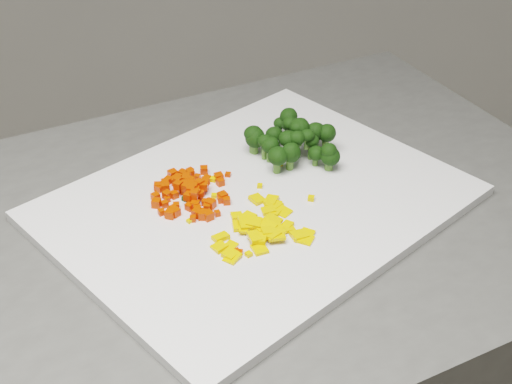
{
  "coord_description": "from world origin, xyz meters",
  "views": [
    {
      "loc": [
        -0.2,
        -0.13,
        1.42
      ],
      "look_at": [
        -0.12,
        0.58,
        0.92
      ],
      "focal_mm": 50.0,
      "sensor_mm": 36.0,
      "label": 1
    }
  ],
  "objects": [
    {
      "name": "carrot_cube_15",
      "position": [
        -0.24,
        0.61,
        0.92
      ],
      "size": [
        0.01,
        0.01,
        0.01
      ],
      "primitive_type": "cube",
      "rotation": [
        0.0,
        0.0,
        0.89
      ],
      "color": "red",
      "rests_on": "carrot_pile"
    },
    {
      "name": "broccoli_floret_12",
      "position": [
        -0.11,
        0.69,
        0.93
      ],
      "size": [
        0.03,
        0.03,
        0.04
      ],
      "primitive_type": null,
      "color": "black",
      "rests_on": "broccoli_pile"
    },
    {
      "name": "broccoli_floret_2",
      "position": [
        -0.08,
        0.69,
        0.93
      ],
      "size": [
        0.03,
        0.03,
        0.03
      ],
      "primitive_type": null,
      "color": "black",
      "rests_on": "broccoli_pile"
    },
    {
      "name": "broccoli_floret_23",
      "position": [
        -0.06,
        0.67,
        0.95
      ],
      "size": [
        0.02,
        0.02,
        0.03
      ],
      "primitive_type": null,
      "color": "black",
      "rests_on": "broccoli_pile"
    },
    {
      "name": "stray_bit_7",
      "position": [
        -0.07,
        0.67,
        0.91
      ],
      "size": [
        0.01,
        0.01,
        0.0
      ],
      "primitive_type": "cube",
      "rotation": [
        0.0,
        0.0,
        2.71
      ],
      "color": "#FFB40D",
      "rests_on": "cutting_board"
    },
    {
      "name": "stray_bit_5",
      "position": [
        -0.2,
        0.54,
        0.91
      ],
      "size": [
        0.01,
        0.01,
        0.0
      ],
      "primitive_type": "cube",
      "rotation": [
        0.0,
        0.0,
        2.24
      ],
      "color": "#FFB40D",
      "rests_on": "cutting_board"
    },
    {
      "name": "carrot_cube_2",
      "position": [
        -0.21,
        0.6,
        0.92
      ],
      "size": [
        0.01,
        0.01,
        0.01
      ],
      "primitive_type": "cube",
      "rotation": [
        0.0,
        0.0,
        2.88
      ],
      "color": "red",
      "rests_on": "carrot_pile"
    },
    {
      "name": "carrot_cube_63",
      "position": [
        -0.19,
        0.59,
        0.92
      ],
      "size": [
        0.01,
        0.01,
        0.01
      ],
      "primitive_type": "cube",
      "rotation": [
        0.0,
        0.0,
        0.91
      ],
      "color": "red",
      "rests_on": "carrot_pile"
    },
    {
      "name": "carrot_cube_25",
      "position": [
        -0.18,
        0.57,
        0.92
      ],
      "size": [
        0.01,
        0.01,
        0.01
      ],
      "primitive_type": "cube",
      "rotation": [
        0.0,
        0.0,
        0.96
      ],
      "color": "red",
      "rests_on": "carrot_pile"
    },
    {
      "name": "broccoli_floret_8",
      "position": [
        -0.06,
        0.69,
        0.94
      ],
      "size": [
        0.03,
        0.03,
        0.03
      ],
      "primitive_type": null,
      "color": "black",
      "rests_on": "broccoli_pile"
    },
    {
      "name": "carrot_cube_39",
      "position": [
        -0.18,
        0.57,
        0.92
      ],
      "size": [
        0.01,
        0.01,
        0.01
      ],
      "primitive_type": "cube",
      "rotation": [
        0.0,
        0.0,
        0.9
      ],
      "color": "red",
      "rests_on": "carrot_pile"
    },
    {
      "name": "carrot_cube_13",
      "position": [
        -0.2,
        0.61,
        0.92
      ],
      "size": [
        0.01,
        0.01,
        0.01
      ],
      "primitive_type": "cube",
      "rotation": [
        0.0,
        0.0,
        0.2
      ],
      "color": "red",
      "rests_on": "carrot_pile"
    },
    {
      "name": "pepper_chunk_29",
      "position": [
        -0.11,
        0.52,
        0.92
      ],
      "size": [
        0.02,
        0.02,
        0.01
      ],
      "primitive_type": "cube",
      "rotation": [
        0.1,
        -0.11,
        2.45
      ],
      "color": "#FFB40D",
      "rests_on": "pepper_pile"
    },
    {
      "name": "carrot_cube_17",
      "position": [
        -0.2,
        0.64,
        0.92
      ],
      "size": [
        0.01,
        0.01,
        0.01
      ],
      "primitive_type": "cube",
      "rotation": [
        0.0,
        0.0,
        1.79
      ],
      "color": "red",
      "rests_on": "carrot_pile"
    },
    {
      "name": "carrot_cube_62",
      "position": [
        -0.16,
        0.61,
        0.92
      ],
      "size": [
        0.01,
        0.01,
        0.01
      ],
      "primitive_type": "cube",
      "rotation": [
        0.0,
        0.0,
        0.45
      ],
      "color": "red",
      "rests_on": "carrot_pile"
    },
    {
      "name": "carrot_cube_77",
      "position": [
        -0.23,
        0.61,
        0.92
      ],
      "size": [
        0.01,
        0.01,
        0.01
      ],
      "primitive_type": "cube",
      "rotation": [
        0.0,
        0.0,
        0.13
      ],
      "color": "red",
      "rests_on": "carrot_pile"
    },
    {
      "name": "broccoli_floret_13",
      "position": [
        -0.06,
        0.67,
        0.94
      ],
      "size": [
        0.02,
        0.02,
        0.03
      ],
      "primitive_type": null,
      "color": "black",
      "rests_on": "broccoli_pile"
    },
    {
      "name": "pepper_chunk_0",
      "position": [
        -0.12,
        0.52,
        0.92
      ],
      "size": [
        0.02,
        0.02,
        0.01
      ],
      "primitive_type": "cube",
      "rotation": [
        -0.01,
        0.02,
        2.88
      ],
      "color": "#FFB40D",
      "rests_on": "pepper_pile"
    },
    {
      "name": "pepper_chunk_9",
      "position": [
        -0.11,
        0.51,
        0.92
      ],
      "size": [
        0.02,
        0.02,
        0.01
      ],
      "primitive_type": "cube",
      "rotation": [
        -0.12,
        0.12,
        2.54
      ],
      "color": "#FFB40D",
      "rests_on": "pepper_pile"
    },
    {
      "name": "carrot_cube_61",
      "position": [
        -0.18,
        0.54,
        0.92
      ],
      "size": [
        0.01,
        0.01,
        0.01
      ],
      "primitive_type": "cube",
      "rotation": [
        0.0,
        0.0,
        2.1
      ],
      "color": "red",
      "rests_on": "carrot_pile"
    },
    {
      "name": "stray_bit_2",
      "position": [
        -0.15,
        0.48,
        0.92
      ],
      "size": [
        0.01,
        0.01,
        0.0
      ],
      "primitive_type": "cube",
      "rotation": [
        0.0,
        0.0,
        0.4
      ],
      "color": "red",
      "rests_on": "cutting_board"
    },
    {
      "name": "carrot_cube_7",
      "position": [
        -0.23,
        0.62,
        0.92
      ],
      "size": [
        0.01,
        0.01,
        0.01
      ],
      "primitive_type": "cube",
      "rotation": [
        0.0,
        0.0,
        2.43
      ],
      "color": "red",
      "rests_on": "carrot_pile"
    },
    {
      "name": "carrot_cube_3",
      "position": [
        -0.19,
        0.55,
        0.92
      ],
      "size": [
        0.01,
        0.01,
        0.01
      ],
      "primitive_type": "cube",
      "rotation": [
        0.0,
        0.0,
        3.05
      ],
      "color": "red",
      "rests_on": "carrot_pile"
    },
    {
      "name": "carrot_cube_18",
      "position": [
        -0.23,
        0.63,
        0.92
      ],
      "size": [
        0.01,
        0.01,
        0.01
      ],
      "primitive_type": "cube",
      "rotation": [
        0.0,
        0.0,
        2.52
      ],
      "color": "red",
      "rests_on": "carrot_pile"
    },
    {
      "name": "carrot_cube_44",
      "position": [
        -0.21,
        0.6,
        0.92
      ],
      "size": [
        0.01,
        0.01,
        0.01
      ],
      "primitive_type": "cube",
      "rotation": [
        0.0,
        0.0,
        1.04
      ],
      "color": "red",
      "rests_on": "carrot_pile"
    },
    {
      "name": "carrot_cube_21",
      "position": [
        -0.22,
        0.64,
        0.92
      ],
      "size": [
        0.01,
        0.01,
        0.01
      ],
      "primitive_type": "cube",
      "rotation": [
        0.0,
        0.0,
        0.51
      ],
      "color": "red",
      "rests_on": "carrot_pile"
    },
    {
      "name": "broccoli_floret_20",
      "position": [
        -0.06,
        0.73,
        0.93
      ],
      "size": [
        0.03,
        0.03,
        0.04
      ],
      "primitive_type": null,
      "color": "black",
      "rests_on": "broccoli_pile"
    },
    {
      "name": "carrot_cube_43",
      "position": [
        -0.21,
        0.61,
        0.92
      ],
      "size": [
        0.01,
        0.01,
        0.01
      ],
      "primitive_type": "cube",
      "rotation": [
        0.0,
        0.0,
        0.4
      ],
      "color": "red",
      "rests_on": "carrot_pile"
    },
    {
      "name": "carrot_cube_76",
      "position": [
        -0.2,
        0.54,
        0.92
      ],
      "size": [
        0.01,
        0.01,
        0.01
      ],
      "primitive_type": "cube",
      "rotation": [
        0.0,
        0.0,
        1.47
      ],
      "color": "red",
      "rests_on": "carrot_pile"
    },
    {
      "name": "pepper_chunk_17",
      "position": [
        -0.09,
        0.51,
        0.91
      ],
      "size": [
        0.02,
        0.01,
        0.01
      ],
      "primitive_type": "cube",
      "rotation": [
        -0.14,
        0.06,
        0.15
      ],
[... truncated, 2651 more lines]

